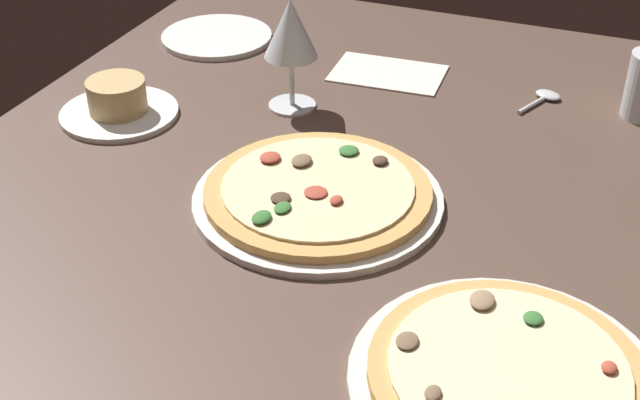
{
  "coord_description": "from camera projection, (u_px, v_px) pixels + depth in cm",
  "views": [
    {
      "loc": [
        -76.32,
        -30.53,
        63.74
      ],
      "look_at": [
        3.61,
        1.75,
        7.0
      ],
      "focal_mm": 48.93,
      "sensor_mm": 36.0,
      "label": 1
    }
  ],
  "objects": [
    {
      "name": "ramekin_on_saucer",
      "position": [
        118.0,
        103.0,
        1.26
      ],
      "size": [
        17.22,
        17.22,
        5.6
      ],
      "color": "white",
      "rests_on": "dining_table"
    },
    {
      "name": "pizza_main",
      "position": [
        318.0,
        194.0,
        1.08
      ],
      "size": [
        31.12,
        31.12,
        3.36
      ],
      "color": "silver",
      "rests_on": "dining_table"
    },
    {
      "name": "spoon",
      "position": [
        544.0,
        97.0,
        1.31
      ],
      "size": [
        9.32,
        5.73,
        1.0
      ],
      "color": "silver",
      "rests_on": "dining_table"
    },
    {
      "name": "pizza_side",
      "position": [
        507.0,
        376.0,
        0.81
      ],
      "size": [
        29.98,
        29.98,
        3.32
      ],
      "color": "silver",
      "rests_on": "dining_table"
    },
    {
      "name": "side_plate",
      "position": [
        217.0,
        37.0,
        1.51
      ],
      "size": [
        19.06,
        19.06,
        0.9
      ],
      "primitive_type": "cylinder",
      "color": "white",
      "rests_on": "dining_table"
    },
    {
      "name": "dining_table",
      "position": [
        322.0,
        254.0,
        1.03
      ],
      "size": [
        150.0,
        110.0,
        4.0
      ],
      "primitive_type": "cube",
      "color": "brown",
      "rests_on": "ground"
    },
    {
      "name": "paper_menu",
      "position": [
        388.0,
        73.0,
        1.39
      ],
      "size": [
        12.49,
        18.12,
        0.3
      ],
      "primitive_type": "cube",
      "rotation": [
        0.0,
        0.0,
        0.06
      ],
      "color": "silver",
      "rests_on": "dining_table"
    },
    {
      "name": "wine_glass_far",
      "position": [
        291.0,
        32.0,
        1.23
      ],
      "size": [
        7.81,
        7.81,
        16.66
      ],
      "color": "silver",
      "rests_on": "dining_table"
    }
  ]
}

